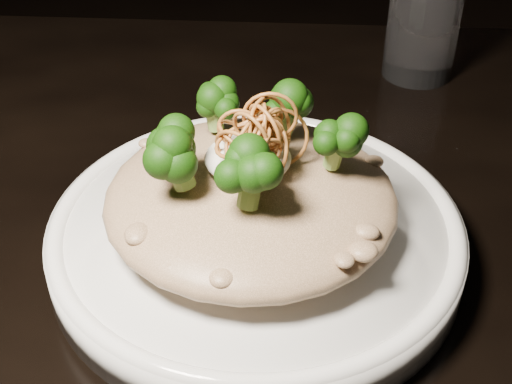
% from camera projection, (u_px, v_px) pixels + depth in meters
% --- Properties ---
extents(table, '(1.10, 0.80, 0.75)m').
position_uv_depth(table, '(376.00, 337.00, 0.55)').
color(table, black).
rests_on(table, ground).
extents(plate, '(0.29, 0.29, 0.03)m').
position_uv_depth(plate, '(256.00, 238.00, 0.50)').
color(plate, white).
rests_on(plate, table).
extents(risotto, '(0.20, 0.20, 0.04)m').
position_uv_depth(risotto, '(251.00, 198.00, 0.48)').
color(risotto, brown).
rests_on(risotto, plate).
extents(broccoli, '(0.12, 0.12, 0.04)m').
position_uv_depth(broccoli, '(254.00, 138.00, 0.46)').
color(broccoli, black).
rests_on(broccoli, risotto).
extents(cheese, '(0.06, 0.06, 0.02)m').
position_uv_depth(cheese, '(248.00, 158.00, 0.46)').
color(cheese, white).
rests_on(cheese, risotto).
extents(shallots, '(0.05, 0.05, 0.03)m').
position_uv_depth(shallots, '(260.00, 128.00, 0.44)').
color(shallots, brown).
rests_on(shallots, cheese).
extents(drinking_glass, '(0.08, 0.08, 0.12)m').
position_uv_depth(drinking_glass, '(424.00, 17.00, 0.69)').
color(drinking_glass, silver).
rests_on(drinking_glass, table).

